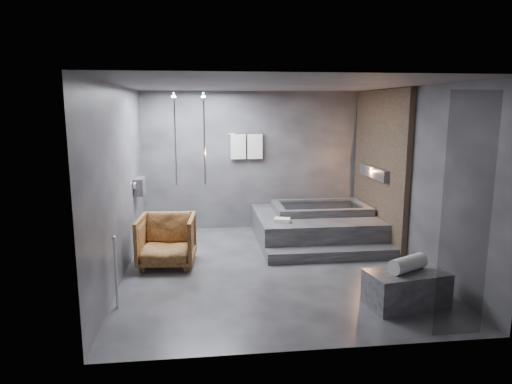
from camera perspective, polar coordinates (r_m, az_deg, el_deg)
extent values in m
plane|color=#2A2A2C|center=(7.27, 1.98, -9.41)|extent=(5.00, 5.00, 0.00)
cube|color=#464648|center=(6.84, 2.14, 13.22)|extent=(4.50, 5.00, 0.04)
cube|color=#333338|center=(9.37, -0.31, 3.93)|extent=(4.50, 0.04, 2.80)
cube|color=#333338|center=(4.51, 6.99, -3.39)|extent=(4.50, 0.04, 2.80)
cube|color=#333338|center=(6.94, -16.63, 1.15)|extent=(0.04, 5.00, 2.80)
cube|color=#333338|center=(7.60, 19.08, 1.79)|extent=(0.04, 5.00, 2.80)
cube|color=#977858|center=(8.70, 15.16, 3.05)|extent=(0.10, 2.40, 2.78)
cube|color=#FF9938|center=(8.69, 14.64, 2.40)|extent=(0.14, 1.20, 0.20)
cube|color=slate|center=(8.34, -14.33, 0.69)|extent=(0.16, 0.42, 0.30)
imported|color=beige|center=(8.25, -14.34, 0.27)|extent=(0.08, 0.08, 0.21)
imported|color=beige|center=(8.45, -14.16, 0.32)|extent=(0.07, 0.07, 0.15)
cylinder|color=silver|center=(8.82, -6.49, 6.71)|extent=(0.04, 0.04, 1.80)
cylinder|color=silver|center=(8.83, -10.09, 6.62)|extent=(0.04, 0.04, 1.80)
cylinder|color=silver|center=(9.25, -1.21, 7.26)|extent=(0.75, 0.02, 0.02)
cube|color=white|center=(9.23, -2.24, 5.69)|extent=(0.30, 0.06, 0.50)
cube|color=white|center=(9.27, -0.14, 5.72)|extent=(0.30, 0.06, 0.50)
cylinder|color=silver|center=(6.01, -17.11, -9.69)|extent=(0.04, 0.04, 0.90)
cube|color=black|center=(5.21, 24.78, -2.97)|extent=(0.55, 0.01, 2.60)
cube|color=#2F2F31|center=(8.76, 7.35, -4.29)|extent=(2.20, 2.00, 0.50)
cube|color=#2F2F31|center=(7.71, 9.48, -7.66)|extent=(2.20, 0.36, 0.18)
cube|color=#323234|center=(6.20, 18.26, -11.39)|extent=(1.06, 0.70, 0.44)
imported|color=#4A2A12|center=(7.39, -11.10, -5.97)|extent=(0.93, 0.95, 0.81)
cylinder|color=white|center=(6.11, 18.44, -8.51)|extent=(0.57, 0.43, 0.20)
cube|color=white|center=(7.99, 3.29, -3.55)|extent=(0.31, 0.27, 0.07)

